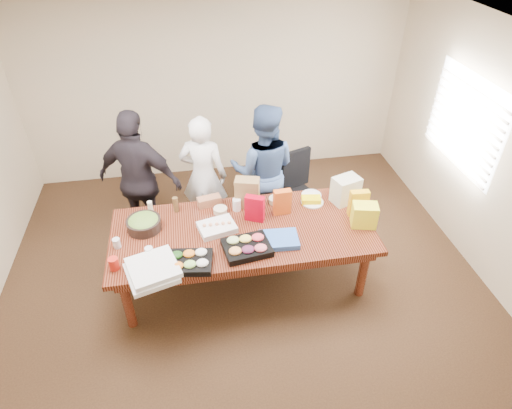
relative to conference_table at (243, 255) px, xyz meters
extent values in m
cube|color=#47301E|center=(0.00, 0.00, -0.39)|extent=(5.50, 5.00, 0.02)
cube|color=white|center=(0.00, 0.00, 2.33)|extent=(5.50, 5.00, 0.02)
cube|color=beige|center=(0.00, 2.50, 0.98)|extent=(5.50, 0.04, 2.70)
cube|color=beige|center=(2.75, 0.00, 0.98)|extent=(0.04, 5.00, 2.70)
cube|color=white|center=(2.72, 0.60, 1.12)|extent=(0.03, 1.40, 1.10)
cube|color=beige|center=(2.68, 0.60, 1.12)|extent=(0.04, 1.36, 1.00)
cube|color=#4C1C0F|center=(0.00, 0.00, 0.00)|extent=(2.80, 1.20, 0.75)
cube|color=black|center=(0.85, 0.90, 0.12)|extent=(0.64, 0.64, 0.98)
imported|color=white|center=(-0.34, 1.04, 0.43)|extent=(0.67, 0.54, 1.61)
imported|color=#385281|center=(0.40, 0.95, 0.49)|extent=(0.98, 0.85, 1.73)
imported|color=black|center=(-1.09, 0.95, 0.51)|extent=(1.13, 0.82, 1.78)
cube|color=black|center=(-0.58, -0.44, 0.41)|extent=(0.48, 0.40, 0.07)
cube|color=black|center=(-0.01, -0.33, 0.41)|extent=(0.51, 0.43, 0.07)
cube|color=white|center=(-0.27, 0.04, 0.41)|extent=(0.44, 0.37, 0.07)
cylinder|color=black|center=(-1.04, 0.20, 0.43)|extent=(0.38, 0.38, 0.12)
cube|color=blue|center=(0.34, -0.26, 0.40)|extent=(0.41, 0.32, 0.06)
cube|color=#AB0016|center=(0.16, 0.15, 0.53)|extent=(0.23, 0.16, 0.30)
cube|color=yellow|center=(1.30, 0.05, 0.53)|extent=(0.21, 0.10, 0.31)
cube|color=#D35418|center=(0.48, 0.22, 0.52)|extent=(0.20, 0.09, 0.30)
cylinder|color=white|center=(-0.01, 0.36, 0.45)|extent=(0.11, 0.11, 0.14)
cylinder|color=#F1FF1F|center=(0.22, 0.38, 0.47)|extent=(0.07, 0.07, 0.18)
cylinder|color=brown|center=(-0.69, 0.45, 0.47)|extent=(0.06, 0.06, 0.19)
cylinder|color=#FDF3CE|center=(-0.97, 0.45, 0.46)|extent=(0.07, 0.07, 0.17)
cube|color=#FEE303|center=(0.85, 0.35, 0.41)|extent=(0.24, 0.16, 0.07)
cube|color=#9C6041|center=(-0.31, 0.50, 0.43)|extent=(0.28, 0.17, 0.11)
cube|color=olive|center=(0.12, 0.42, 0.55)|extent=(0.30, 0.22, 0.35)
cylinder|color=red|center=(-1.30, -0.37, 0.44)|extent=(0.11, 0.11, 0.13)
cylinder|color=silver|center=(-0.97, -0.25, 0.43)|extent=(0.10, 0.10, 0.11)
cylinder|color=silver|center=(-1.30, -0.06, 0.43)|extent=(0.09, 0.09, 0.11)
cube|color=silver|center=(-0.95, -0.52, 0.40)|extent=(0.55, 0.55, 0.05)
cube|color=silver|center=(-0.93, -0.50, 0.45)|extent=(0.56, 0.56, 0.05)
cylinder|color=silver|center=(0.87, 0.35, 0.38)|extent=(0.29, 0.29, 0.02)
cylinder|color=white|center=(0.90, 0.48, 0.38)|extent=(0.25, 0.25, 0.01)
cylinder|color=beige|center=(0.45, 0.42, 0.41)|extent=(0.18, 0.18, 0.06)
cylinder|color=beige|center=(-0.20, 0.34, 0.41)|extent=(0.15, 0.15, 0.06)
cube|color=beige|center=(1.25, 0.31, 0.53)|extent=(0.35, 0.29, 0.32)
cube|color=#FDFE27|center=(1.30, -0.14, 0.51)|extent=(0.30, 0.24, 0.26)
camera|label=1|loc=(-0.47, -3.55, 3.38)|focal=30.54mm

